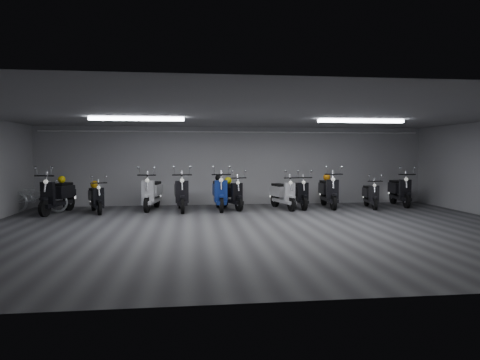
{
  "coord_description": "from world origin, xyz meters",
  "views": [
    {
      "loc": [
        -1.64,
        -10.01,
        1.86
      ],
      "look_at": [
        -0.16,
        2.5,
        1.05
      ],
      "focal_mm": 31.24,
      "sensor_mm": 36.0,
      "label": 1
    }
  ],
  "objects": [
    {
      "name": "floor",
      "position": [
        0.0,
        0.0,
        -0.01
      ],
      "size": [
        14.0,
        10.0,
        0.01
      ],
      "primitive_type": "cube",
      "color": "#3E3E40",
      "rests_on": "ground"
    },
    {
      "name": "front_wall",
      "position": [
        0.0,
        -5.0,
        1.4
      ],
      "size": [
        14.0,
        0.01,
        2.8
      ],
      "primitive_type": "cube",
      "color": "#9A9A9D",
      "rests_on": "ground"
    },
    {
      "name": "fluor_strip_left",
      "position": [
        -3.0,
        1.0,
        2.74
      ],
      "size": [
        2.4,
        0.18,
        0.08
      ],
      "primitive_type": "cube",
      "color": "white",
      "rests_on": "ceiling"
    },
    {
      "name": "ceiling",
      "position": [
        0.0,
        0.0,
        2.8
      ],
      "size": [
        14.0,
        10.0,
        0.01
      ],
      "primitive_type": "cube",
      "color": "gray",
      "rests_on": "ground"
    },
    {
      "name": "helmet_3",
      "position": [
        -0.72,
        3.82,
        1.04
      ],
      "size": [
        0.24,
        0.24,
        0.24
      ],
      "primitive_type": "sphere",
      "color": "black",
      "rests_on": "scooter_4"
    },
    {
      "name": "scooter_7",
      "position": [
        1.98,
        3.69,
        0.66
      ],
      "size": [
        0.7,
        1.82,
        1.33
      ],
      "primitive_type": null,
      "rotation": [
        0.0,
        0.0,
        0.06
      ],
      "color": "black",
      "rests_on": "floor"
    },
    {
      "name": "back_wall",
      "position": [
        0.0,
        5.0,
        1.4
      ],
      "size": [
        14.0,
        0.01,
        2.8
      ],
      "primitive_type": "cube",
      "color": "#9A9A9D",
      "rests_on": "ground"
    },
    {
      "name": "helmet_0",
      "position": [
        -0.39,
        3.94,
        0.94
      ],
      "size": [
        0.24,
        0.24,
        0.24
      ],
      "primitive_type": "sphere",
      "color": "yellow",
      "rests_on": "scooter_5"
    },
    {
      "name": "helmet_1",
      "position": [
        -5.66,
        3.59,
        1.04
      ],
      "size": [
        0.23,
        0.23,
        0.23
      ],
      "primitive_type": "sphere",
      "color": "yellow",
      "rests_on": "scooter_0"
    },
    {
      "name": "scooter_6",
      "position": [
        1.4,
        3.52,
        0.67
      ],
      "size": [
        1.03,
        1.89,
        1.33
      ],
      "primitive_type": null,
      "rotation": [
        0.0,
        0.0,
        0.26
      ],
      "color": "silver",
      "rests_on": "floor"
    },
    {
      "name": "fluor_strip_right",
      "position": [
        3.0,
        1.0,
        2.74
      ],
      "size": [
        2.4,
        0.18,
        0.08
      ],
      "primitive_type": "cube",
      "color": "white",
      "rests_on": "ceiling"
    },
    {
      "name": "scooter_0",
      "position": [
        -5.73,
        3.32,
        0.75
      ],
      "size": [
        1.12,
        2.11,
        1.49
      ],
      "primitive_type": null,
      "rotation": [
        0.0,
        0.0,
        -0.24
      ],
      "color": "black",
      "rests_on": "floor"
    },
    {
      "name": "scooter_10",
      "position": [
        5.68,
        3.87,
        0.71
      ],
      "size": [
        0.87,
        1.97,
        1.42
      ],
      "primitive_type": null,
      "rotation": [
        0.0,
        0.0,
        -0.12
      ],
      "color": "black",
      "rests_on": "floor"
    },
    {
      "name": "helmet_2",
      "position": [
        3.04,
        3.96,
        1.03
      ],
      "size": [
        0.24,
        0.24,
        0.24
      ],
      "primitive_type": "sphere",
      "color": "orange",
      "rests_on": "scooter_8"
    },
    {
      "name": "scooter_4",
      "position": [
        -0.71,
        3.54,
        0.74
      ],
      "size": [
        0.7,
        2.01,
        1.49
      ],
      "primitive_type": null,
      "rotation": [
        0.0,
        0.0,
        0.02
      ],
      "color": "navy",
      "rests_on": "floor"
    },
    {
      "name": "conduit",
      "position": [
        0.0,
        4.92,
        2.62
      ],
      "size": [
        13.6,
        0.05,
        0.05
      ],
      "primitive_type": "cylinder",
      "rotation": [
        0.0,
        1.57,
        0.0
      ],
      "color": "white",
      "rests_on": "back_wall"
    },
    {
      "name": "helmet_4",
      "position": [
        -4.65,
        3.54,
        0.87
      ],
      "size": [
        0.25,
        0.25,
        0.25
      ],
      "primitive_type": "sphere",
      "color": "#BC800B",
      "rests_on": "scooter_1"
    },
    {
      "name": "scooter_8",
      "position": [
        3.02,
        3.69,
        0.73
      ],
      "size": [
        0.8,
        2.01,
        1.46
      ],
      "primitive_type": null,
      "rotation": [
        0.0,
        0.0,
        -0.08
      ],
      "color": "black",
      "rests_on": "floor"
    },
    {
      "name": "bicycle",
      "position": [
        -6.43,
        3.67,
        0.62
      ],
      "size": [
        1.97,
        0.91,
        1.23
      ],
      "primitive_type": "imported",
      "rotation": [
        0.0,
        0.0,
        1.44
      ],
      "color": "white",
      "rests_on": "floor"
    },
    {
      "name": "scooter_9",
      "position": [
        4.39,
        3.39,
        0.59
      ],
      "size": [
        0.78,
        1.65,
        1.18
      ],
      "primitive_type": null,
      "rotation": [
        0.0,
        0.0,
        -0.17
      ],
      "color": "black",
      "rests_on": "floor"
    },
    {
      "name": "scooter_2",
      "position": [
        -2.91,
        3.84,
        0.73
      ],
      "size": [
        0.95,
        2.04,
        1.46
      ],
      "primitive_type": null,
      "rotation": [
        0.0,
        0.0,
        -0.16
      ],
      "color": "silver",
      "rests_on": "floor"
    },
    {
      "name": "scooter_3",
      "position": [
        -1.95,
        3.48,
        0.74
      ],
      "size": [
        0.81,
        2.04,
        1.49
      ],
      "primitive_type": null,
      "rotation": [
        0.0,
        0.0,
        0.07
      ],
      "color": "black",
      "rests_on": "floor"
    },
    {
      "name": "scooter_1",
      "position": [
        -4.57,
        3.33,
        0.6
      ],
      "size": [
        1.1,
        1.7,
        1.2
      ],
      "primitive_type": null,
      "rotation": [
        0.0,
        0.0,
        0.38
      ],
      "color": "black",
      "rests_on": "floor"
    },
    {
      "name": "scooter_5",
      "position": [
        -0.31,
        3.71,
        0.67
      ],
      "size": [
        1.15,
        1.88,
        1.33
      ],
      "primitive_type": null,
      "rotation": [
        0.0,
        0.0,
        0.33
      ],
      "color": "black",
      "rests_on": "floor"
    }
  ]
}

